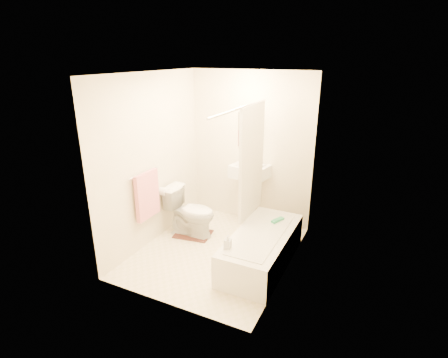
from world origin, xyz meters
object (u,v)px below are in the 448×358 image
at_px(bath_mat, 193,234).
at_px(bathtub, 262,248).
at_px(toilet, 191,212).
at_px(sink, 250,192).
at_px(soap_bottle, 228,242).

bearing_deg(bath_mat, bathtub, -12.54).
xyz_separation_m(toilet, sink, (0.64, 0.77, 0.16)).
xyz_separation_m(bath_mat, soap_bottle, (0.96, -0.79, 0.51)).
distance_m(bath_mat, soap_bottle, 1.34).
xyz_separation_m(toilet, bath_mat, (0.03, -0.01, -0.36)).
height_order(sink, bathtub, sink).
height_order(toilet, bath_mat, toilet).
height_order(toilet, bathtub, toilet).
bearing_deg(soap_bottle, sink, 102.41).
bearing_deg(bath_mat, sink, 51.81).
bearing_deg(sink, toilet, -119.98).
relative_size(sink, bath_mat, 2.01).
xyz_separation_m(bathtub, bath_mat, (-1.20, 0.27, -0.21)).
distance_m(bathtub, bath_mat, 1.25).
distance_m(toilet, bath_mat, 0.36).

